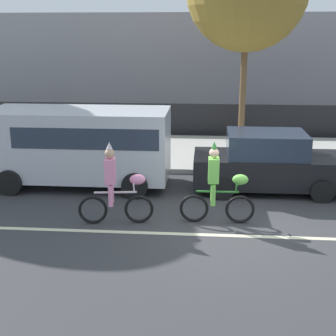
{
  "coord_description": "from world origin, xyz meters",
  "views": [
    {
      "loc": [
        -0.54,
        -9.87,
        4.23
      ],
      "look_at": [
        -1.44,
        1.2,
        1.0
      ],
      "focal_mm": 50.0,
      "sensor_mm": 36.0,
      "label": 1
    }
  ],
  "objects_px": {
    "parade_cyclist_pink": "(116,189)",
    "parked_van_silver": "(82,142)",
    "parade_cyclist_lime": "(218,188)",
    "parked_car_black": "(268,163)"
  },
  "relations": [
    {
      "from": "parade_cyclist_pink",
      "to": "parked_van_silver",
      "type": "distance_m",
      "value": 3.11
    },
    {
      "from": "parked_van_silver",
      "to": "parade_cyclist_pink",
      "type": "bearing_deg",
      "value": -61.61
    },
    {
      "from": "parade_cyclist_lime",
      "to": "parked_car_black",
      "type": "bearing_deg",
      "value": 59.85
    },
    {
      "from": "parked_van_silver",
      "to": "parked_car_black",
      "type": "height_order",
      "value": "parked_van_silver"
    },
    {
      "from": "parked_car_black",
      "to": "parade_cyclist_pink",
      "type": "bearing_deg",
      "value": -144.42
    },
    {
      "from": "parade_cyclist_pink",
      "to": "parade_cyclist_lime",
      "type": "xyz_separation_m",
      "value": [
        2.3,
        0.22,
        0.0
      ]
    },
    {
      "from": "parked_van_silver",
      "to": "parked_car_black",
      "type": "bearing_deg",
      "value": -0.5
    },
    {
      "from": "parked_van_silver",
      "to": "parade_cyclist_lime",
      "type": "bearing_deg",
      "value": -33.37
    },
    {
      "from": "parade_cyclist_pink",
      "to": "parked_car_black",
      "type": "distance_m",
      "value": 4.57
    },
    {
      "from": "parade_cyclist_pink",
      "to": "parked_car_black",
      "type": "relative_size",
      "value": 0.47
    }
  ]
}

